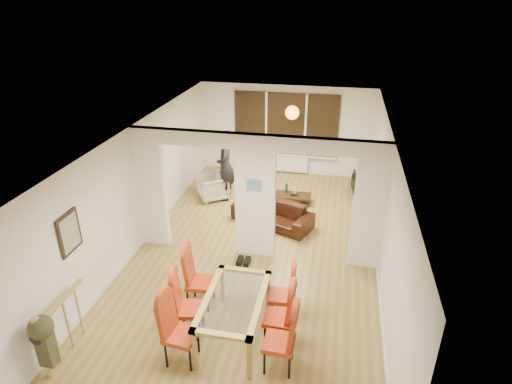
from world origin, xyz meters
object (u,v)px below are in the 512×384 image
(dining_chair_la, at_px, (181,331))
(dining_chair_ra, at_px, (279,338))
(sofa, at_px, (272,213))
(coffee_table, at_px, (292,199))
(person, at_px, (225,165))
(bottle, at_px, (287,188))
(dining_table, at_px, (234,317))
(dining_chair_rc, at_px, (281,292))
(armchair, at_px, (212,187))
(television, at_px, (353,184))
(bowl, at_px, (294,193))
(dining_chair_lb, at_px, (188,305))
(dining_chair_lc, at_px, (200,279))
(dining_chair_rb, at_px, (278,314))

(dining_chair_la, distance_m, dining_chair_ra, 1.43)
(dining_chair_la, relative_size, sofa, 0.59)
(coffee_table, bearing_deg, dining_chair_ra, -85.17)
(dining_chair_ra, relative_size, person, 0.59)
(dining_chair_la, distance_m, bottle, 5.67)
(dining_table, height_order, dining_chair_rc, dining_chair_rc)
(dining_chair_la, height_order, coffee_table, dining_chair_la)
(dining_chair_la, relative_size, armchair, 1.55)
(television, distance_m, bowl, 1.74)
(sofa, bearing_deg, person, 164.55)
(coffee_table, height_order, bottle, bottle)
(dining_chair_lb, relative_size, armchair, 1.49)
(dining_chair_rc, relative_size, television, 1.15)
(armchair, bearing_deg, dining_table, -13.11)
(dining_chair_lb, distance_m, armchair, 4.88)
(dining_chair_rc, bearing_deg, sofa, 98.15)
(sofa, bearing_deg, dining_chair_lc, -81.30)
(dining_chair_rb, relative_size, bottle, 3.97)
(dining_chair_ra, bearing_deg, coffee_table, 97.03)
(television, distance_m, bottle, 1.88)
(dining_chair_la, height_order, dining_chair_rb, dining_chair_la)
(dining_chair_lc, distance_m, sofa, 3.18)
(armchair, bearing_deg, sofa, 26.27)
(bowl, bearing_deg, dining_table, -94.12)
(armchair, xyz_separation_m, bowl, (2.13, 0.19, -0.08))
(television, bearing_deg, dining_chair_rc, 158.71)
(person, bearing_deg, dining_chair_rc, 15.01)
(television, xyz_separation_m, bottle, (-1.69, -0.81, 0.10))
(dining_chair_lc, relative_size, bottle, 4.08)
(sofa, relative_size, bowl, 8.79)
(dining_table, distance_m, television, 6.09)
(dining_chair_lb, xyz_separation_m, dining_chair_ra, (1.52, -0.43, 0.01))
(dining_chair_rc, height_order, sofa, dining_chair_rc)
(dining_chair_ra, relative_size, dining_chair_rb, 1.03)
(television, bearing_deg, dining_chair_ra, 161.99)
(television, bearing_deg, sofa, 130.32)
(dining_chair_la, height_order, dining_chair_rc, dining_chair_la)
(person, relative_size, television, 2.10)
(dining_chair_la, xyz_separation_m, dining_chair_rc, (1.29, 1.21, -0.05))
(bottle, bearing_deg, armchair, -172.15)
(dining_chair_rc, bearing_deg, television, 73.37)
(dining_chair_rc, height_order, person, person)
(armchair, xyz_separation_m, coffee_table, (2.10, 0.16, -0.22))
(dining_chair_rc, height_order, television, dining_chair_rc)
(dining_table, bearing_deg, dining_chair_lb, -176.52)
(television, xyz_separation_m, bowl, (-1.49, -0.89, -0.01))
(dining_chair_ra, distance_m, dining_chair_rb, 0.51)
(dining_chair_lc, relative_size, armchair, 1.52)
(dining_table, xyz_separation_m, armchair, (-1.77, 4.72, -0.05))
(dining_chair_rb, distance_m, coffee_table, 4.89)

